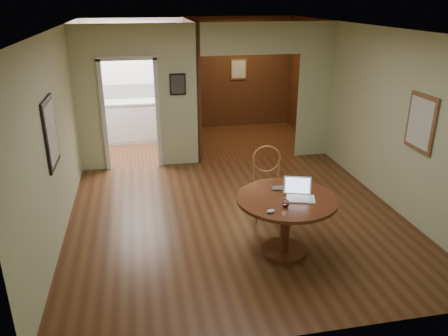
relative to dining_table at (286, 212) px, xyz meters
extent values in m
plane|color=#4B2415|center=(-0.39, 1.02, -0.59)|extent=(5.00, 5.00, 0.00)
plane|color=white|center=(-0.39, 1.02, 2.11)|extent=(5.00, 5.00, 0.00)
plane|color=#B9BB91|center=(-0.39, -1.48, 0.76)|extent=(5.00, 0.00, 5.00)
plane|color=#B9BB91|center=(-2.89, 1.02, 0.76)|extent=(0.00, 5.00, 5.00)
plane|color=#B9BB91|center=(2.11, 1.02, 0.76)|extent=(0.00, 5.00, 5.00)
cube|color=#B9BB91|center=(-2.64, 3.52, 0.76)|extent=(0.50, 2.70, 0.04)
cube|color=#B9BB91|center=(-0.99, 3.52, 0.76)|extent=(0.80, 2.70, 0.04)
cube|color=#B9BB91|center=(1.76, 3.52, 0.76)|extent=(0.70, 2.70, 0.04)
plane|color=white|center=(-1.74, 5.52, 0.76)|extent=(2.70, 0.00, 2.70)
plane|color=#3B1E11|center=(0.76, 6.02, 0.76)|extent=(2.70, 0.00, 2.70)
cube|color=#3B1E11|center=(-0.59, 4.77, 0.76)|extent=(0.08, 2.50, 2.70)
cube|color=black|center=(-2.87, 1.02, 0.91)|extent=(0.03, 0.70, 0.90)
cube|color=brown|center=(2.09, 0.52, 0.91)|extent=(0.03, 0.60, 0.80)
cube|color=black|center=(-0.99, 3.50, 1.01)|extent=(0.30, 0.03, 0.40)
cube|color=silver|center=(0.76, 6.00, 0.86)|extent=(0.40, 0.03, 0.50)
cube|color=white|center=(-1.74, 5.50, 0.51)|extent=(2.00, 0.02, 0.32)
cylinder|color=#5C2D17|center=(0.00, 0.00, -0.56)|extent=(0.59, 0.59, 0.05)
cylinder|color=#5C2D17|center=(0.00, 0.00, -0.20)|extent=(0.13, 0.13, 0.69)
cylinder|color=#5C2D17|center=(0.00, 0.00, 0.18)|extent=(1.27, 1.27, 0.04)
cylinder|color=#A06939|center=(0.04, 0.98, -0.09)|extent=(0.53, 0.53, 0.03)
cylinder|color=#A06939|center=(-0.15, 0.84, -0.34)|extent=(0.03, 0.03, 0.50)
cylinder|color=#A06939|center=(0.18, 0.79, -0.34)|extent=(0.03, 0.03, 0.50)
cylinder|color=#A06939|center=(-0.09, 1.17, -0.34)|extent=(0.03, 0.03, 0.50)
cylinder|color=#A06939|center=(0.23, 1.11, -0.34)|extent=(0.03, 0.03, 0.50)
cylinder|color=#A06939|center=(-0.11, 1.17, 0.12)|extent=(0.03, 0.03, 0.40)
cylinder|color=#A06939|center=(0.26, 1.11, 0.12)|extent=(0.03, 0.03, 0.40)
torus|color=#A06939|center=(0.07, 1.15, 0.30)|extent=(0.43, 0.10, 0.43)
cube|color=white|center=(0.15, -0.09, 0.21)|extent=(0.40, 0.33, 0.02)
cube|color=silver|center=(0.15, -0.12, 0.22)|extent=(0.32, 0.21, 0.00)
cube|color=white|center=(0.15, 0.06, 0.33)|extent=(0.35, 0.16, 0.23)
cube|color=#8695AB|center=(0.15, 0.05, 0.33)|extent=(0.30, 0.13, 0.19)
imported|color=#A8A7AC|center=(0.03, 0.21, 0.22)|extent=(0.32, 0.24, 0.02)
ellipsoid|color=white|center=(-0.32, -0.36, 0.23)|extent=(0.11, 0.07, 0.04)
cylinder|color=navy|center=(-0.06, -0.20, 0.21)|extent=(0.11, 0.10, 0.01)
cube|color=white|center=(-1.74, 5.22, -0.14)|extent=(2.00, 0.55, 0.90)
cube|color=silver|center=(-1.74, 5.22, 0.33)|extent=(2.06, 0.60, 0.04)
sphere|color=#B20C0C|center=(-1.89, 4.93, -0.09)|extent=(0.03, 0.03, 0.03)
sphere|color=#B20C0C|center=(-0.89, 4.93, -0.09)|extent=(0.03, 0.03, 0.03)
ellipsoid|color=beige|center=(-1.20, 5.22, 0.51)|extent=(0.37, 0.33, 0.32)
camera|label=1|loc=(-1.73, -4.69, 2.55)|focal=35.00mm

